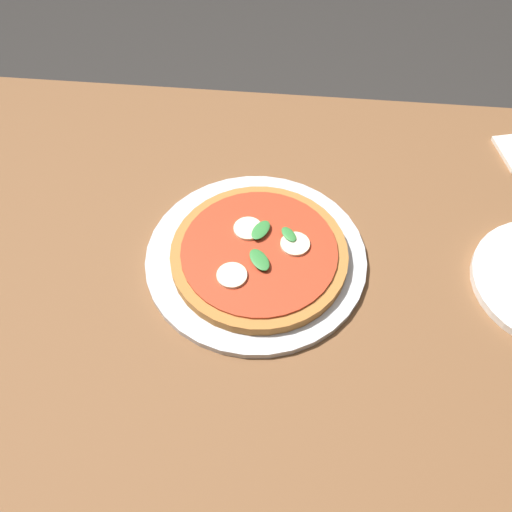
% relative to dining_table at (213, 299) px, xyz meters
% --- Properties ---
extents(ground_plane, '(6.00, 6.00, 0.00)m').
position_rel_dining_table_xyz_m(ground_plane, '(0.00, 0.00, -0.65)').
color(ground_plane, '#2D2B28').
extents(dining_table, '(1.49, 0.86, 0.75)m').
position_rel_dining_table_xyz_m(dining_table, '(0.00, 0.00, 0.00)').
color(dining_table, brown).
rests_on(dining_table, ground_plane).
extents(serving_tray, '(0.34, 0.34, 0.01)m').
position_rel_dining_table_xyz_m(serving_tray, '(0.07, 0.02, 0.10)').
color(serving_tray, silver).
rests_on(serving_tray, dining_table).
extents(pizza, '(0.27, 0.27, 0.03)m').
position_rel_dining_table_xyz_m(pizza, '(0.08, 0.01, 0.12)').
color(pizza, '#B27033').
rests_on(pizza, serving_tray).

